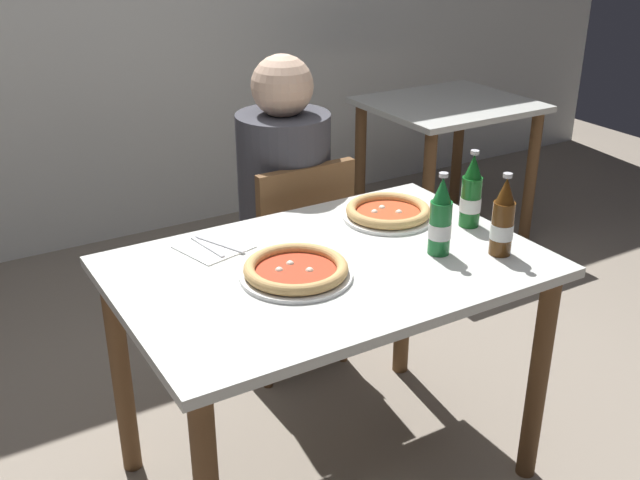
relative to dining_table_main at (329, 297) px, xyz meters
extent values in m
plane|color=gray|center=(0.00, 0.00, -0.64)|extent=(8.00, 8.00, 0.00)
cube|color=silver|center=(0.00, 0.00, 0.10)|extent=(1.20, 0.80, 0.03)
cylinder|color=brown|center=(0.54, -0.34, -0.28)|extent=(0.06, 0.06, 0.72)
cylinder|color=brown|center=(-0.54, 0.34, -0.28)|extent=(0.06, 0.06, 0.72)
cylinder|color=brown|center=(0.54, 0.34, -0.28)|extent=(0.06, 0.06, 0.72)
cube|color=brown|center=(0.21, 0.68, -0.21)|extent=(0.40, 0.40, 0.04)
cube|color=brown|center=(0.21, 0.50, 0.01)|extent=(0.38, 0.04, 0.40)
cylinder|color=brown|center=(0.38, 0.85, -0.43)|extent=(0.04, 0.04, 0.41)
cylinder|color=brown|center=(0.04, 0.85, -0.43)|extent=(0.04, 0.04, 0.41)
cylinder|color=brown|center=(0.38, 0.51, -0.43)|extent=(0.04, 0.04, 0.41)
cylinder|color=brown|center=(0.04, 0.51, -0.43)|extent=(0.04, 0.04, 0.41)
cube|color=#2D3342|center=(0.21, 0.66, -0.41)|extent=(0.32, 0.28, 0.45)
cylinder|color=#3F3F47|center=(0.21, 0.66, 0.09)|extent=(0.34, 0.34, 0.55)
sphere|color=beige|center=(0.21, 0.66, 0.46)|extent=(0.22, 0.22, 0.22)
cube|color=silver|center=(1.49, 1.26, 0.10)|extent=(0.80, 0.70, 0.03)
cylinder|color=brown|center=(1.15, 0.97, -0.28)|extent=(0.06, 0.06, 0.72)
cylinder|color=brown|center=(1.83, 0.97, -0.28)|extent=(0.06, 0.06, 0.72)
cylinder|color=brown|center=(1.15, 1.55, -0.28)|extent=(0.06, 0.06, 0.72)
cylinder|color=brown|center=(1.83, 1.55, -0.28)|extent=(0.06, 0.06, 0.72)
cylinder|color=white|center=(0.33, 0.18, 0.12)|extent=(0.29, 0.29, 0.01)
cylinder|color=#CC4723|center=(0.33, 0.18, 0.13)|extent=(0.21, 0.21, 0.01)
torus|color=tan|center=(0.33, 0.18, 0.14)|extent=(0.27, 0.27, 0.03)
sphere|color=silver|center=(0.30, 0.20, 0.13)|extent=(0.02, 0.02, 0.02)
sphere|color=silver|center=(0.36, 0.16, 0.13)|extent=(0.02, 0.02, 0.02)
sphere|color=silver|center=(0.34, 0.22, 0.13)|extent=(0.02, 0.02, 0.02)
cylinder|color=white|center=(-0.13, -0.03, 0.12)|extent=(0.31, 0.31, 0.01)
cylinder|color=#BC381E|center=(-0.13, -0.03, 0.13)|extent=(0.22, 0.22, 0.01)
torus|color=tan|center=(-0.13, -0.03, 0.14)|extent=(0.29, 0.29, 0.03)
sphere|color=silver|center=(-0.16, -0.01, 0.13)|extent=(0.02, 0.02, 0.02)
sphere|color=silver|center=(-0.09, -0.05, 0.13)|extent=(0.02, 0.02, 0.02)
sphere|color=silver|center=(-0.12, 0.01, 0.13)|extent=(0.02, 0.02, 0.02)
cylinder|color=#512D0F|center=(0.46, -0.21, 0.19)|extent=(0.06, 0.06, 0.16)
cone|color=#512D0F|center=(0.46, -0.21, 0.31)|extent=(0.05, 0.05, 0.07)
cylinder|color=#B7B7BC|center=(0.46, -0.21, 0.36)|extent=(0.03, 0.03, 0.01)
cylinder|color=white|center=(0.46, -0.21, 0.19)|extent=(0.07, 0.07, 0.04)
cylinder|color=#196B2D|center=(0.31, -0.11, 0.19)|extent=(0.06, 0.06, 0.16)
cone|color=#196B2D|center=(0.31, -0.11, 0.31)|extent=(0.05, 0.05, 0.07)
cylinder|color=#B7B7BC|center=(0.31, -0.11, 0.36)|extent=(0.03, 0.03, 0.01)
cylinder|color=white|center=(0.31, -0.11, 0.19)|extent=(0.07, 0.07, 0.04)
cylinder|color=#14591E|center=(0.52, 0.00, 0.19)|extent=(0.06, 0.06, 0.16)
cone|color=#14591E|center=(0.52, 0.00, 0.31)|extent=(0.05, 0.05, 0.07)
cylinder|color=#B7B7BC|center=(0.52, 0.00, 0.36)|extent=(0.03, 0.03, 0.01)
cylinder|color=white|center=(0.52, 0.00, 0.19)|extent=(0.07, 0.07, 0.04)
cube|color=white|center=(-0.24, 0.26, 0.12)|extent=(0.22, 0.22, 0.00)
cube|color=silver|center=(-0.22, 0.26, 0.12)|extent=(0.09, 0.18, 0.00)
cube|color=silver|center=(-0.26, 0.26, 0.12)|extent=(0.04, 0.17, 0.00)
camera|label=1|loc=(-1.01, -1.64, 1.06)|focal=42.31mm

